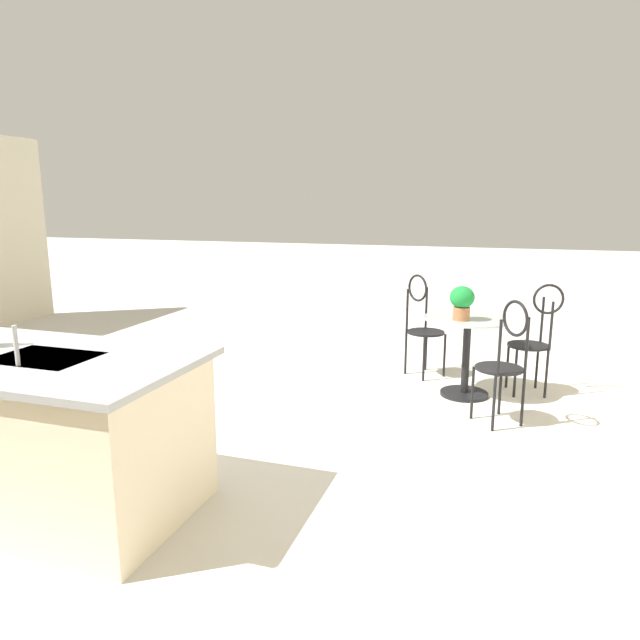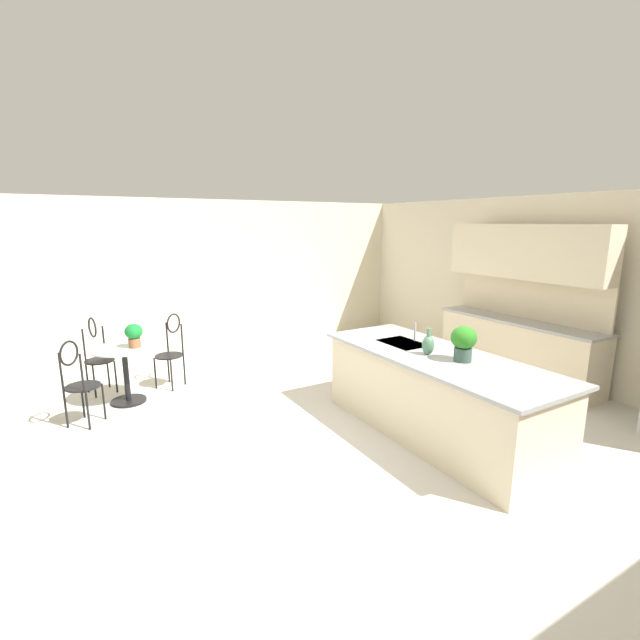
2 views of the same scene
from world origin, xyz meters
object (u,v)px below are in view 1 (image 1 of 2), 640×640
at_px(chair_by_island, 505,357).
at_px(chair_toward_desk, 422,321).
at_px(bistro_table, 466,349).
at_px(potted_plant_on_table, 462,301).
at_px(chair_near_window, 536,334).

height_order(chair_by_island, chair_toward_desk, same).
height_order(bistro_table, chair_toward_desk, chair_toward_desk).
height_order(bistro_table, potted_plant_on_table, potted_plant_on_table).
distance_m(bistro_table, chair_toward_desk, 0.74).
relative_size(bistro_table, chair_near_window, 0.77).
bearing_deg(chair_toward_desk, potted_plant_on_table, 122.55).
bearing_deg(chair_toward_desk, chair_near_window, 165.76).
distance_m(chair_by_island, potted_plant_on_table, 0.73).
xyz_separation_m(bistro_table, chair_toward_desk, (0.49, -0.55, 0.13)).
relative_size(chair_by_island, chair_toward_desk, 1.00).
relative_size(chair_by_island, potted_plant_on_table, 3.40).
bearing_deg(chair_by_island, potted_plant_on_table, -53.30).
xyz_separation_m(chair_by_island, potted_plant_on_table, (0.39, -0.52, 0.34)).
height_order(chair_toward_desk, potted_plant_on_table, potted_plant_on_table).
bearing_deg(potted_plant_on_table, chair_by_island, 126.70).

